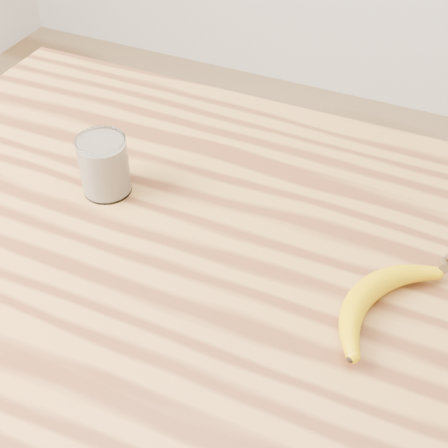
% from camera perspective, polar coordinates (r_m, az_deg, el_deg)
% --- Properties ---
extents(table, '(1.20, 0.80, 0.90)m').
position_cam_1_polar(table, '(0.95, -0.05, -8.25)').
color(table, '#A67338').
rests_on(table, ground).
extents(smoothie_glass, '(0.07, 0.07, 0.09)m').
position_cam_1_polar(smoothie_glass, '(0.95, -10.90, 5.26)').
color(smoothie_glass, white).
rests_on(smoothie_glass, table).
extents(banana, '(0.19, 0.29, 0.03)m').
position_cam_1_polar(banana, '(0.81, 12.84, -6.03)').
color(banana, '#C89C00').
rests_on(banana, table).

